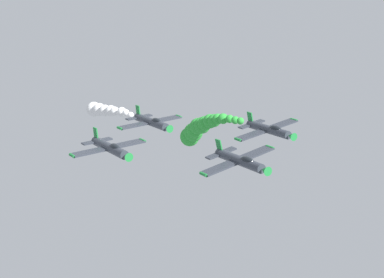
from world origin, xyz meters
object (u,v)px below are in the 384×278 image
(airplane_left_outer, at_px, (152,122))
(airplane_right_inner, at_px, (110,148))
(airplane_left_inner, at_px, (269,129))
(airplane_lead, at_px, (240,161))

(airplane_left_outer, bearing_deg, airplane_right_inner, 44.99)
(airplane_left_inner, distance_m, airplane_right_inner, 22.53)
(airplane_left_inner, bearing_deg, airplane_lead, 43.06)
(airplane_lead, bearing_deg, airplane_right_inner, -45.91)
(airplane_lead, distance_m, airplane_left_outer, 22.31)
(airplane_left_inner, xyz_separation_m, airplane_right_inner, (22.51, -0.83, -0.21))
(airplane_lead, height_order, airplane_left_outer, airplane_left_outer)
(airplane_left_inner, xyz_separation_m, airplane_left_outer, (11.70, -11.64, 0.16))
(airplane_lead, xyz_separation_m, airplane_left_outer, (0.30, -22.29, 0.82))
(airplane_lead, height_order, airplane_right_inner, airplane_right_inner)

